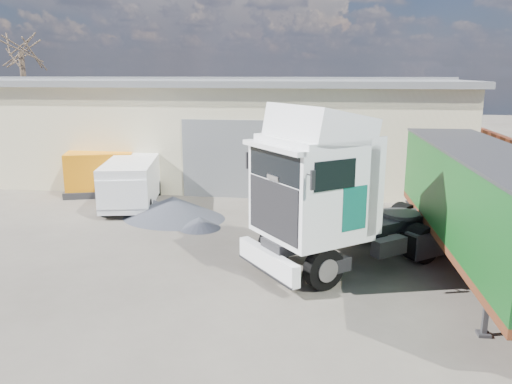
# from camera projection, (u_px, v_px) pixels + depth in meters

# --- Properties ---
(ground) EXTENTS (120.00, 120.00, 0.00)m
(ground) POSITION_uv_depth(u_px,v_px,m) (224.00, 290.00, 13.39)
(ground) COLOR black
(ground) RESTS_ON ground
(warehouse) EXTENTS (30.60, 12.60, 5.42)m
(warehouse) POSITION_uv_depth(u_px,v_px,m) (179.00, 125.00, 28.99)
(warehouse) COLOR beige
(warehouse) RESTS_ON ground
(bare_tree) EXTENTS (4.00, 4.00, 9.60)m
(bare_tree) POSITION_uv_depth(u_px,v_px,m) (19.00, 38.00, 33.27)
(bare_tree) COLOR #382B21
(bare_tree) RESTS_ON ground
(tractor_unit) EXTENTS (7.26, 6.55, 4.86)m
(tractor_unit) POSITION_uv_depth(u_px,v_px,m) (336.00, 200.00, 14.60)
(tractor_unit) COLOR black
(tractor_unit) RESTS_ON ground
(box_trailer) EXTENTS (2.61, 10.95, 3.62)m
(box_trailer) POSITION_uv_depth(u_px,v_px,m) (481.00, 201.00, 13.86)
(box_trailer) COLOR #2D2D30
(box_trailer) RESTS_ON ground
(panel_van) EXTENTS (2.98, 5.18, 1.99)m
(panel_van) POSITION_uv_depth(u_px,v_px,m) (131.00, 183.00, 21.49)
(panel_van) COLOR black
(panel_van) RESTS_ON ground
(orange_skip) EXTENTS (3.71, 2.92, 2.03)m
(orange_skip) POSITION_uv_depth(u_px,v_px,m) (101.00, 176.00, 23.72)
(orange_skip) COLOR #2D2D30
(orange_skip) RESTS_ON ground
(gravel_heap) EXTENTS (5.07, 5.01, 0.88)m
(gravel_heap) POSITION_uv_depth(u_px,v_px,m) (172.00, 208.00, 19.93)
(gravel_heap) COLOR black
(gravel_heap) RESTS_ON ground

